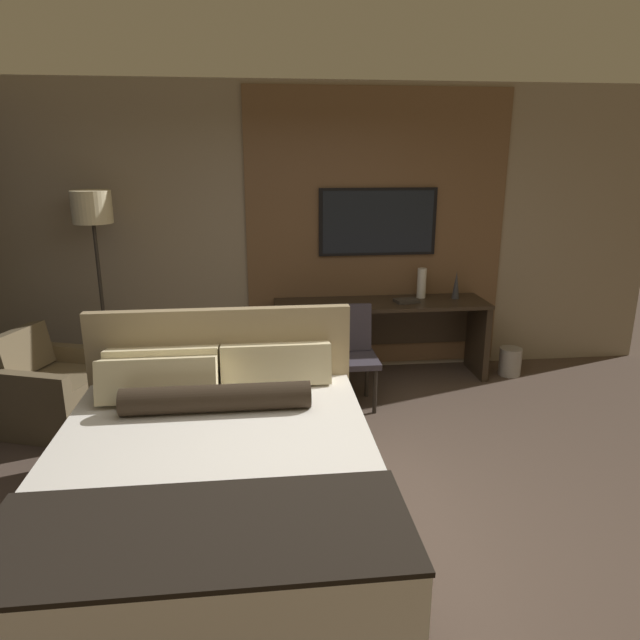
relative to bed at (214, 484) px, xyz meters
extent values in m
plane|color=#4C3D33|center=(0.75, 0.09, -0.35)|extent=(16.00, 16.00, 0.00)
cube|color=gray|center=(0.75, 2.69, 1.05)|extent=(7.20, 0.06, 2.80)
cube|color=brown|center=(1.46, 2.64, 1.05)|extent=(2.55, 0.03, 2.70)
cube|color=#33281E|center=(0.01, -0.11, -0.24)|extent=(1.74, 2.02, 0.22)
cube|color=silver|center=(0.01, -0.11, 0.06)|extent=(1.79, 2.09, 0.38)
cube|color=black|center=(0.01, -0.78, 0.26)|extent=(1.81, 0.73, 0.02)
cube|color=#998460|center=(0.01, 0.98, 0.21)|extent=(1.83, 0.08, 1.11)
cube|color=beige|center=(-0.38, 0.84, 0.39)|extent=(0.75, 0.23, 0.31)
cube|color=beige|center=(0.39, 0.84, 0.39)|extent=(0.75, 0.23, 0.31)
cube|color=beige|center=(-0.38, 0.63, 0.39)|extent=(0.75, 0.25, 0.32)
cylinder|color=#2D2319|center=(0.01, 0.42, 0.34)|extent=(1.17, 0.17, 0.17)
cube|color=#2D2319|center=(1.46, 2.34, 0.41)|extent=(2.05, 0.55, 0.03)
cube|color=#2D2319|center=(0.47, 2.34, 0.02)|extent=(0.06, 0.50, 0.74)
cube|color=#2D2319|center=(2.46, 2.34, 0.02)|extent=(0.06, 0.50, 0.74)
cube|color=#2D2319|center=(1.46, 2.60, 0.09)|extent=(1.93, 0.02, 0.37)
cube|color=black|center=(1.46, 2.61, 1.16)|extent=(1.16, 0.04, 0.65)
cube|color=black|center=(1.46, 2.59, 1.16)|extent=(1.09, 0.01, 0.60)
cube|color=#38333D|center=(1.06, 1.71, 0.08)|extent=(0.48, 0.45, 0.05)
cube|color=#38333D|center=(1.05, 1.91, 0.31)|extent=(0.44, 0.11, 0.42)
cylinder|color=black|center=(0.87, 1.53, -0.15)|extent=(0.04, 0.04, 0.40)
cylinder|color=black|center=(1.25, 1.53, -0.15)|extent=(0.04, 0.04, 0.40)
cylinder|color=black|center=(0.87, 1.89, -0.15)|extent=(0.04, 0.04, 0.40)
cylinder|color=black|center=(1.24, 1.89, -0.15)|extent=(0.04, 0.04, 0.40)
cube|color=brown|center=(-1.37, 1.61, -0.13)|extent=(0.85, 0.75, 0.43)
cube|color=brown|center=(-1.64, 1.71, 0.26)|extent=(0.37, 0.59, 0.38)
cube|color=brown|center=(-1.47, 1.30, -0.06)|extent=(0.71, 0.33, 0.57)
cube|color=brown|center=(-1.26, 1.92, -0.06)|extent=(0.71, 0.33, 0.57)
cylinder|color=#282623|center=(-1.12, 2.30, -0.34)|extent=(0.28, 0.28, 0.03)
cylinder|color=#332D28|center=(-1.12, 2.30, 0.45)|extent=(0.03, 0.03, 1.60)
cylinder|color=beige|center=(-1.12, 2.30, 1.35)|extent=(0.34, 0.34, 0.28)
cone|color=#333338|center=(2.22, 2.41, 0.56)|extent=(0.08, 0.08, 0.27)
cylinder|color=silver|center=(1.89, 2.48, 0.57)|extent=(0.09, 0.09, 0.30)
cube|color=#332D28|center=(1.70, 2.31, 0.44)|extent=(0.24, 0.19, 0.03)
cylinder|color=gray|center=(2.78, 2.26, -0.21)|extent=(0.22, 0.22, 0.28)
camera|label=1|loc=(0.28, -2.88, 1.78)|focal=32.00mm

